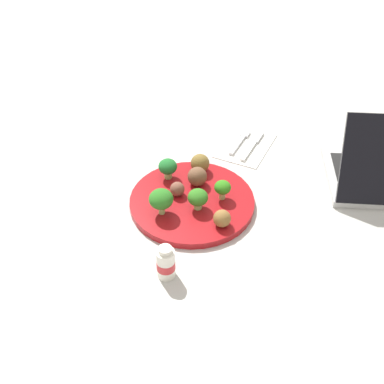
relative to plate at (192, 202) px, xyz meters
name	(u,v)px	position (x,y,z in m)	size (l,w,h in m)	color
ground_plane	(192,204)	(0.00, 0.00, -0.01)	(4.00, 4.00, 0.00)	#B2B2AD
plate	(192,202)	(0.00, 0.00, 0.00)	(0.28, 0.28, 0.02)	maroon
broccoli_floret_near_rim	(223,188)	(0.03, -0.06, 0.04)	(0.04, 0.04, 0.05)	#AABC6D
broccoli_floret_front_right	(161,199)	(-0.07, 0.04, 0.05)	(0.05, 0.05, 0.06)	#A0BC6A
broccoli_floret_mid_left	(198,198)	(-0.02, -0.02, 0.04)	(0.04, 0.04, 0.05)	#A5CD73
broccoli_floret_front_left	(168,167)	(0.05, 0.08, 0.04)	(0.04, 0.04, 0.05)	#9ECB71
meatball_far_rim	(176,190)	(0.00, 0.04, 0.02)	(0.03, 0.03, 0.03)	brown
meatball_mid_right	(222,218)	(-0.05, -0.09, 0.03)	(0.04, 0.04, 0.04)	olive
meatball_back_right	(197,176)	(0.05, 0.01, 0.03)	(0.04, 0.04, 0.04)	brown
meatball_mid_left	(200,163)	(0.10, 0.02, 0.03)	(0.05, 0.05, 0.05)	brown
napkin	(245,145)	(0.27, -0.04, -0.01)	(0.17, 0.12, 0.01)	white
fork	(240,140)	(0.28, -0.02, 0.00)	(0.12, 0.02, 0.01)	silver
knife	(253,144)	(0.28, -0.05, 0.00)	(0.15, 0.02, 0.01)	white
yogurt_bottle	(166,263)	(-0.21, -0.04, 0.03)	(0.04, 0.04, 0.07)	white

